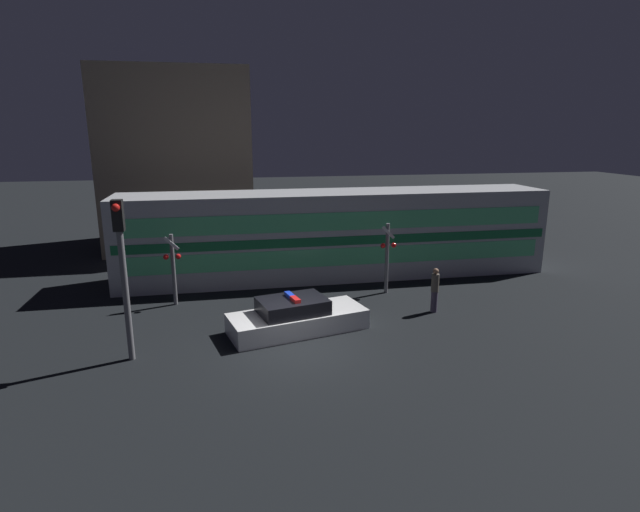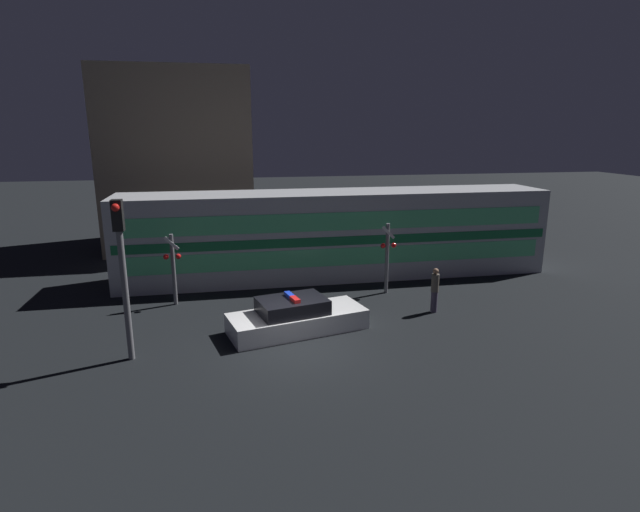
# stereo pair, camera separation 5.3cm
# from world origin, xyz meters

# --- Properties ---
(ground_plane) EXTENTS (120.00, 120.00, 0.00)m
(ground_plane) POSITION_xyz_m (0.00, 0.00, 0.00)
(ground_plane) COLOR black
(train) EXTENTS (20.01, 3.08, 4.03)m
(train) POSITION_xyz_m (2.99, 7.88, 2.01)
(train) COLOR #B7BABF
(train) RESTS_ON ground_plane
(police_car) EXTENTS (5.01, 2.83, 1.31)m
(police_car) POSITION_xyz_m (0.12, 1.40, 0.49)
(police_car) COLOR silver
(police_car) RESTS_ON ground_plane
(pedestrian) EXTENTS (0.29, 0.29, 1.74)m
(pedestrian) POSITION_xyz_m (5.56, 2.23, 0.89)
(pedestrian) COLOR #3F384C
(pedestrian) RESTS_ON ground_plane
(crossing_signal_near) EXTENTS (0.68, 0.33, 3.02)m
(crossing_signal_near) POSITION_xyz_m (4.50, 4.80, 1.66)
(crossing_signal_near) COLOR slate
(crossing_signal_near) RESTS_ON ground_plane
(crossing_signal_far) EXTENTS (0.68, 0.33, 2.87)m
(crossing_signal_far) POSITION_xyz_m (-4.25, 4.97, 1.58)
(crossing_signal_far) COLOR slate
(crossing_signal_far) RESTS_ON ground_plane
(traffic_light_corner) EXTENTS (0.30, 0.46, 4.89)m
(traffic_light_corner) POSITION_xyz_m (-5.15, 0.15, 2.98)
(traffic_light_corner) COLOR slate
(traffic_light_corner) RESTS_ON ground_plane
(building_left) EXTENTS (8.21, 6.67, 10.11)m
(building_left) POSITION_xyz_m (-4.64, 16.34, 5.06)
(building_left) COLOR #726656
(building_left) RESTS_ON ground_plane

